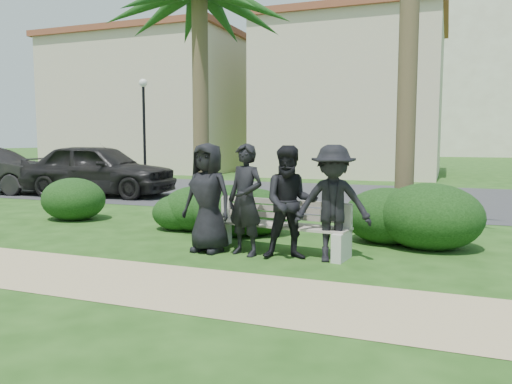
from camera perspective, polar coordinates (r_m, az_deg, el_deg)
ground at (r=7.65m, az=-5.70°, el=-6.63°), size 160.00×160.00×0.00m
footpath at (r=6.14m, az=-13.37°, el=-9.92°), size 30.00×1.60×0.01m
asphalt_street at (r=15.13m, az=8.00°, el=-0.40°), size 160.00×8.00×0.01m
stucco_bldg_left at (r=29.12m, az=-11.10°, el=9.80°), size 10.40×8.40×7.30m
stucco_bldg_right at (r=25.12m, az=11.08°, el=10.43°), size 8.40×8.40×7.30m
street_lamp at (r=22.42m, az=-12.70°, el=9.10°), size 0.36×0.36×4.29m
park_bench at (r=7.44m, az=2.50°, el=-4.30°), size 2.21×0.76×0.75m
man_a at (r=7.42m, az=-5.52°, el=-0.66°), size 0.85×0.62×1.62m
man_b at (r=7.17m, az=-1.21°, el=-0.90°), size 0.68×0.55×1.61m
man_c at (r=6.95m, az=3.94°, el=-1.22°), size 0.93×0.82×1.59m
man_d at (r=6.87m, az=8.78°, el=-1.32°), size 1.14×0.82×1.60m
hedge_a at (r=11.12m, az=-20.15°, el=-0.65°), size 1.39×1.15×0.91m
hedge_b at (r=9.29m, az=-6.87°, el=-1.76°), size 1.29×1.07×0.84m
hedge_c at (r=9.37m, az=-8.76°, el=-2.22°), size 1.04×0.86×0.68m
hedge_d at (r=8.73m, az=-2.88°, el=-1.98°), size 1.40×1.16×0.92m
hedge_e at (r=8.38m, az=14.83°, el=-2.47°), size 1.42×1.17×0.93m
hedge_f at (r=8.12m, az=19.26°, el=-2.45°), size 1.60×1.32×1.04m
hedge_extra at (r=8.82m, az=-0.28°, el=-2.13°), size 1.29×1.07×0.84m
car_a at (r=15.59m, az=-17.54°, el=2.45°), size 4.75×2.29×1.56m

